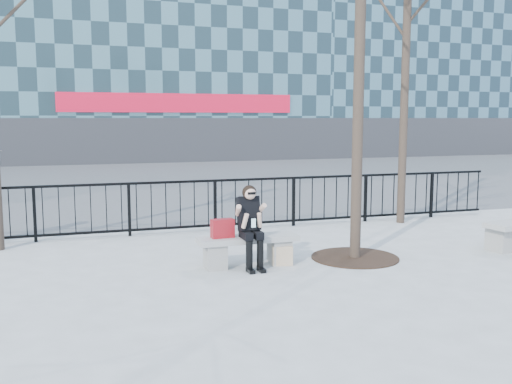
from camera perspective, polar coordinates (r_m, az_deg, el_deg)
name	(u,v)px	position (r m, az deg, el deg)	size (l,w,h in m)	color
ground	(248,265)	(9.41, -0.81, -7.36)	(120.00, 120.00, 0.00)	gray
street_surface	(140,177)	(23.96, -11.53, 1.52)	(60.00, 23.00, 0.01)	#474747
railing	(206,206)	(12.13, -5.03, -1.36)	(14.00, 0.06, 1.10)	black
building_right	(407,4)	(43.02, 14.86, 17.75)	(16.20, 10.20, 20.60)	slate
tree_grate	(355,257)	(10.03, 9.86, -6.47)	(1.50, 1.50, 0.02)	black
bench_main	(248,248)	(9.33, -0.81, -5.57)	(1.65, 0.46, 0.49)	slate
seated_woman	(251,227)	(9.11, -0.52, -3.53)	(0.50, 0.64, 1.34)	black
handbag	(223,228)	(9.17, -3.37, -3.65)	(0.36, 0.17, 0.30)	maroon
shopping_bag	(282,256)	(9.39, 2.65, -6.38)	(0.34, 0.12, 0.32)	beige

